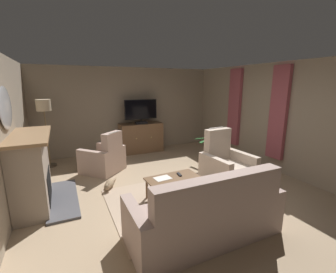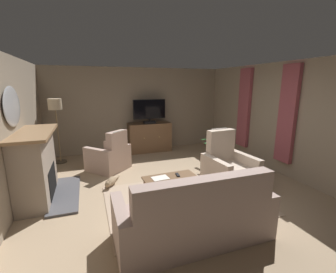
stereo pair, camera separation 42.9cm
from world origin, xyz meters
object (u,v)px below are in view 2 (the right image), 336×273
wall_mirror_oval (12,106)px  armchair_beside_cabinet (110,157)px  armchair_near_window (228,170)px  sofa_floral (196,218)px  cat (111,182)px  television (149,111)px  floor_lamp (56,111)px  fireplace (37,167)px  folded_newspaper (160,178)px  tv_cabinet (150,138)px  tv_remote (178,175)px  coffee_table (170,180)px  potted_plant_tall_palm_by_window (216,157)px

wall_mirror_oval → armchair_beside_cabinet: size_ratio=0.81×
wall_mirror_oval → armchair_near_window: bearing=-10.4°
sofa_floral → cat: size_ratio=3.47×
television → floor_lamp: size_ratio=0.58×
fireplace → sofa_floral: (2.19, -2.03, -0.28)m
folded_newspaper → cat: bearing=127.6°
sofa_floral → armchair_near_window: bearing=43.4°
tv_cabinet → floor_lamp: (-2.57, -0.27, 0.96)m
sofa_floral → armchair_near_window: (1.40, 1.32, 0.02)m
tv_cabinet → tv_remote: 3.10m
coffee_table → sofa_floral: 1.25m
television → armchair_beside_cabinet: 2.05m
tv_remote → armchair_beside_cabinet: size_ratio=0.15×
wall_mirror_oval → floor_lamp: wall_mirror_oval is taller
cat → floor_lamp: (-1.14, 1.95, 1.30)m
coffee_table → armchair_beside_cabinet: bearing=116.1°
wall_mirror_oval → cat: bearing=4.5°
tv_remote → floor_lamp: (-2.29, 2.81, 0.98)m
wall_mirror_oval → tv_remote: size_ratio=5.49×
sofa_floral → potted_plant_tall_palm_by_window: sofa_floral is taller
folded_newspaper → cat: folded_newspaper is taller
television → sofa_floral: (-0.53, -4.32, -0.95)m
armchair_beside_cabinet → potted_plant_tall_palm_by_window: bearing=-16.0°
tv_remote → coffee_table: bearing=-67.6°
coffee_table → tv_cabinet: bearing=82.0°
television → armchair_near_window: 3.26m
coffee_table → floor_lamp: size_ratio=0.59×
armchair_beside_cabinet → armchair_near_window: 2.86m
armchair_beside_cabinet → folded_newspaper: bearing=-68.5°
folded_newspaper → potted_plant_tall_palm_by_window: size_ratio=0.33×
television → sofa_floral: 4.46m
potted_plant_tall_palm_by_window → armchair_beside_cabinet: bearing=164.0°
tv_cabinet → television: television is taller
coffee_table → potted_plant_tall_palm_by_window: size_ratio=1.11×
coffee_table → potted_plant_tall_palm_by_window: bearing=34.3°
sofa_floral → armchair_beside_cabinet: armchair_beside_cabinet is taller
tv_remote → fireplace: bearing=-98.7°
wall_mirror_oval → television: size_ratio=0.93×
wall_mirror_oval → tv_cabinet: size_ratio=0.71×
coffee_table → potted_plant_tall_palm_by_window: potted_plant_tall_palm_by_window is taller
wall_mirror_oval → folded_newspaper: 2.79m
cat → folded_newspaper: bearing=-47.3°
armchair_beside_cabinet → armchair_near_window: armchair_near_window is taller
wall_mirror_oval → television: wall_mirror_oval is taller
wall_mirror_oval → folded_newspaper: bearing=-17.8°
potted_plant_tall_palm_by_window → coffee_table: bearing=-145.7°
tv_cabinet → sofa_floral: size_ratio=0.62×
tv_remote → floor_lamp: 3.76m
potted_plant_tall_palm_by_window → tv_cabinet: bearing=121.7°
armchair_beside_cabinet → armchair_near_window: bearing=-39.1°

